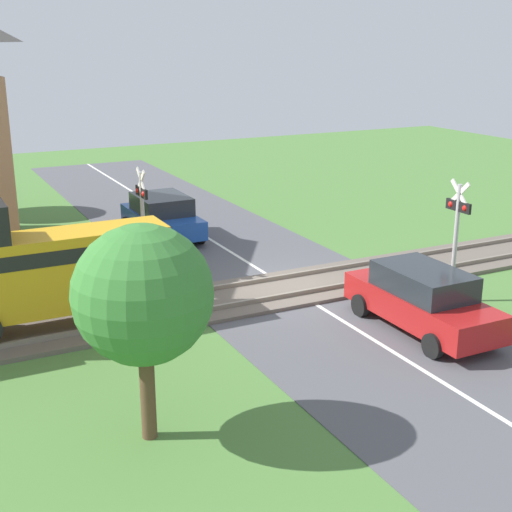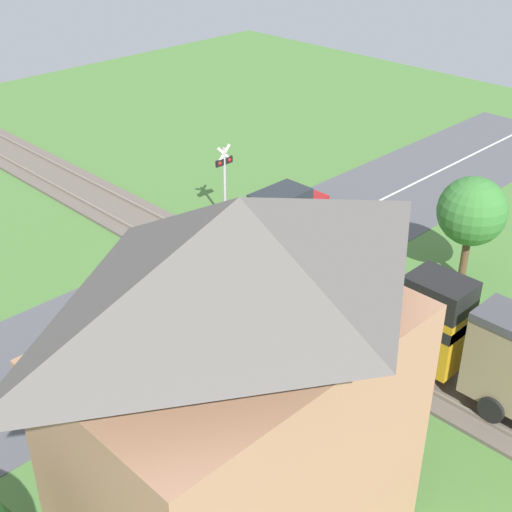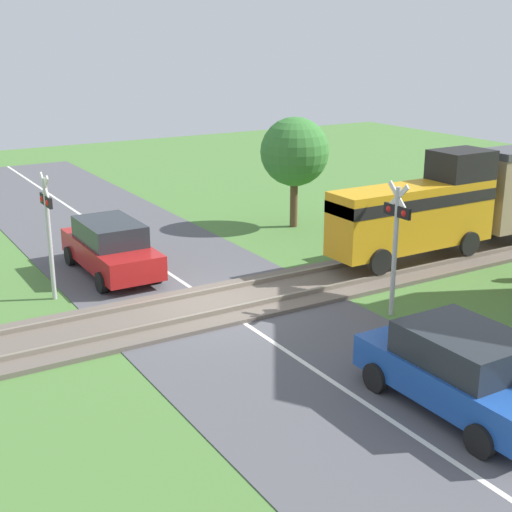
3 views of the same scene
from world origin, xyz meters
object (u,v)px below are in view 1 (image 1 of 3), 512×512
Objects in this scene: car_near_crossing at (422,299)px; crossing_signal_east_approach at (142,210)px; crossing_signal_west_approach at (457,226)px; car_far_side at (162,216)px.

car_near_crossing is 1.30× the size of crossing_signal_east_approach.
crossing_signal_west_approach and crossing_signal_east_approach have the same top height.
crossing_signal_west_approach reaches higher than car_near_crossing.
crossing_signal_west_approach is (1.23, -2.07, 1.34)m from car_near_crossing.
car_far_side is 4.94m from crossing_signal_east_approach.
car_far_side is at bearing 14.61° from car_near_crossing.
crossing_signal_east_approach is at bearing 154.26° from car_far_side.
crossing_signal_east_approach is (-4.28, 2.07, 1.35)m from car_far_side.
crossing_signal_east_approach is at bearing 36.16° from car_near_crossing.
car_near_crossing is 1.30× the size of crossing_signal_west_approach.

